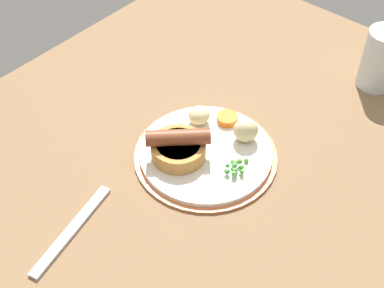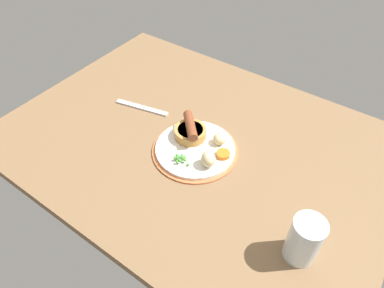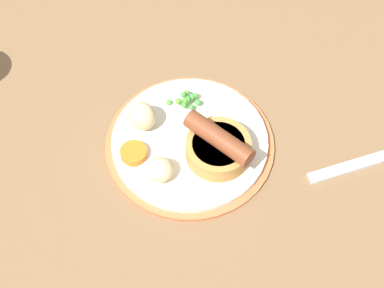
# 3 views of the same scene
# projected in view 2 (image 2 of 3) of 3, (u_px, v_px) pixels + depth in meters

# --- Properties ---
(dining_table) EXTENTS (1.10, 0.80, 0.03)m
(dining_table) POSITION_uv_depth(u_px,v_px,m) (196.00, 143.00, 1.00)
(dining_table) COLOR brown
(dining_table) RESTS_ON ground
(dinner_plate) EXTENTS (0.24, 0.24, 0.01)m
(dinner_plate) POSITION_uv_depth(u_px,v_px,m) (195.00, 149.00, 0.96)
(dinner_plate) COLOR #CC6B3D
(dinner_plate) RESTS_ON dining_table
(sausage_pudding) EXTENTS (0.09, 0.09, 0.05)m
(sausage_pudding) POSITION_uv_depth(u_px,v_px,m) (190.00, 131.00, 0.97)
(sausage_pudding) COLOR #BC8442
(sausage_pudding) RESTS_ON dinner_plate
(pea_pile) EXTENTS (0.05, 0.03, 0.02)m
(pea_pile) POSITION_uv_depth(u_px,v_px,m) (181.00, 158.00, 0.91)
(pea_pile) COLOR #479A3D
(pea_pile) RESTS_ON dinner_plate
(potato_chunk_0) EXTENTS (0.04, 0.04, 0.03)m
(potato_chunk_0) POSITION_uv_depth(u_px,v_px,m) (220.00, 139.00, 0.95)
(potato_chunk_0) COLOR beige
(potato_chunk_0) RESTS_ON dinner_plate
(potato_chunk_1) EXTENTS (0.06, 0.06, 0.04)m
(potato_chunk_1) POSITION_uv_depth(u_px,v_px,m) (208.00, 159.00, 0.89)
(potato_chunk_1) COLOR beige
(potato_chunk_1) RESTS_ON dinner_plate
(carrot_slice_3) EXTENTS (0.05, 0.05, 0.01)m
(carrot_slice_3) POSITION_uv_depth(u_px,v_px,m) (223.00, 154.00, 0.92)
(carrot_slice_3) COLOR orange
(carrot_slice_3) RESTS_ON dinner_plate
(fork) EXTENTS (0.18, 0.05, 0.01)m
(fork) POSITION_uv_depth(u_px,v_px,m) (142.00, 108.00, 1.09)
(fork) COLOR silver
(fork) RESTS_ON dining_table
(drinking_glass) EXTENTS (0.07, 0.07, 0.12)m
(drinking_glass) POSITION_uv_depth(u_px,v_px,m) (304.00, 240.00, 0.70)
(drinking_glass) COLOR silver
(drinking_glass) RESTS_ON dining_table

